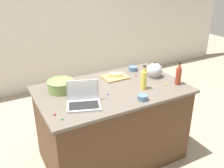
% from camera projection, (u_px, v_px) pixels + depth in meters
% --- Properties ---
extents(ground_plane, '(12.00, 12.00, 0.00)m').
position_uv_depth(ground_plane, '(112.00, 155.00, 3.11)').
color(ground_plane, gray).
extents(wall_back, '(8.00, 0.10, 2.60)m').
position_uv_depth(wall_back, '(49.00, 17.00, 4.42)').
color(wall_back, beige).
rests_on(wall_back, ground).
extents(island_counter, '(1.59, 0.97, 0.90)m').
position_uv_depth(island_counter, '(112.00, 124.00, 2.92)').
color(island_counter, '#4C331E').
rests_on(island_counter, ground).
extents(laptop, '(0.37, 0.32, 0.22)m').
position_uv_depth(laptop, '(83.00, 100.00, 2.39)').
color(laptop, '#B7B7BC').
rests_on(laptop, island_counter).
extents(mixing_bowl_large, '(0.28, 0.28, 0.12)m').
position_uv_depth(mixing_bowl_large, '(61.00, 85.00, 2.65)').
color(mixing_bowl_large, '#72934C').
rests_on(mixing_bowl_large, island_counter).
extents(bottle_oil, '(0.07, 0.07, 0.26)m').
position_uv_depth(bottle_oil, '(144.00, 80.00, 2.68)').
color(bottle_oil, '#DBC64C').
rests_on(bottle_oil, island_counter).
extents(bottle_soy, '(0.06, 0.06, 0.26)m').
position_uv_depth(bottle_soy, '(178.00, 76.00, 2.79)').
color(bottle_soy, maroon).
rests_on(bottle_soy, island_counter).
extents(kettle, '(0.21, 0.18, 0.20)m').
position_uv_depth(kettle, '(155.00, 70.00, 2.99)').
color(kettle, '#ADADB2').
rests_on(kettle, island_counter).
extents(cutting_board, '(0.28, 0.22, 0.02)m').
position_uv_depth(cutting_board, '(115.00, 77.00, 2.99)').
color(cutting_board, '#AD7F4C').
rests_on(cutting_board, island_counter).
extents(butter_stick_left, '(0.11, 0.05, 0.04)m').
position_uv_depth(butter_stick_left, '(118.00, 75.00, 2.97)').
color(butter_stick_left, '#F4E58C').
rests_on(butter_stick_left, cutting_board).
extents(butter_stick_right, '(0.11, 0.04, 0.04)m').
position_uv_depth(butter_stick_right, '(112.00, 75.00, 2.99)').
color(butter_stick_right, '#F4E58C').
rests_on(butter_stick_right, cutting_board).
extents(ramekin_small, '(0.10, 0.10, 0.05)m').
position_uv_depth(ramekin_small, '(143.00, 97.00, 2.49)').
color(ramekin_small, slate).
rests_on(ramekin_small, island_counter).
extents(ramekin_medium, '(0.11, 0.11, 0.05)m').
position_uv_depth(ramekin_medium, '(133.00, 69.00, 3.19)').
color(ramekin_medium, slate).
rests_on(ramekin_medium, island_counter).
extents(kitchen_timer, '(0.07, 0.07, 0.08)m').
position_uv_depth(kitchen_timer, '(89.00, 83.00, 2.77)').
color(kitchen_timer, '#B2B2B7').
rests_on(kitchen_timer, island_counter).
extents(candy_0, '(0.02, 0.02, 0.02)m').
position_uv_depth(candy_0, '(55.00, 114.00, 2.23)').
color(candy_0, red).
rests_on(candy_0, island_counter).
extents(candy_1, '(0.02, 0.02, 0.02)m').
position_uv_depth(candy_1, '(166.00, 84.00, 2.81)').
color(candy_1, yellow).
rests_on(candy_1, island_counter).
extents(candy_2, '(0.02, 0.02, 0.02)m').
position_uv_depth(candy_2, '(81.00, 80.00, 2.91)').
color(candy_2, yellow).
rests_on(candy_2, island_counter).
extents(candy_3, '(0.02, 0.02, 0.02)m').
position_uv_depth(candy_3, '(62.00, 119.00, 2.16)').
color(candy_3, green).
rests_on(candy_3, island_counter).
extents(candy_4, '(0.02, 0.02, 0.02)m').
position_uv_depth(candy_4, '(136.00, 76.00, 3.03)').
color(candy_4, red).
rests_on(candy_4, island_counter).
extents(candy_5, '(0.02, 0.02, 0.02)m').
position_uv_depth(candy_5, '(108.00, 94.00, 2.59)').
color(candy_5, blue).
rests_on(candy_5, island_counter).
extents(candy_6, '(0.02, 0.02, 0.02)m').
position_uv_depth(candy_6, '(142.00, 96.00, 2.55)').
color(candy_6, orange).
rests_on(candy_6, island_counter).
extents(candy_7, '(0.02, 0.02, 0.02)m').
position_uv_depth(candy_7, '(72.00, 98.00, 2.52)').
color(candy_7, '#CC3399').
rests_on(candy_7, island_counter).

